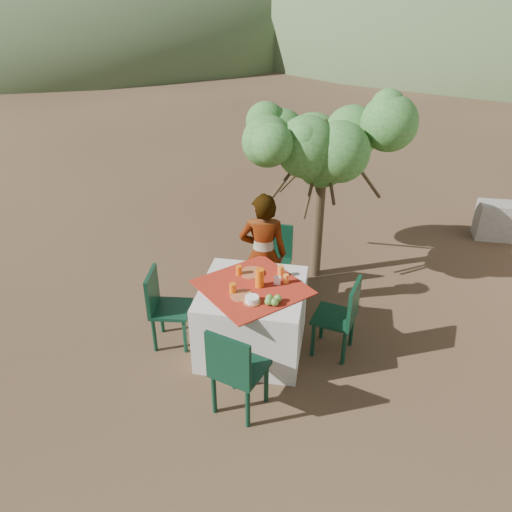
{
  "coord_description": "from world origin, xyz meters",
  "views": [
    {
      "loc": [
        0.24,
        -3.79,
        3.44
      ],
      "look_at": [
        -0.55,
        0.68,
        0.88
      ],
      "focal_mm": 35.0,
      "sensor_mm": 36.0,
      "label": 1
    }
  ],
  "objects_px": {
    "chair_left": "(164,305)",
    "person": "(263,255)",
    "table": "(252,318)",
    "shrub_tree": "(329,152)",
    "juice_pitcher": "(260,278)",
    "chair_right": "(342,315)",
    "chair_near": "(235,369)",
    "chair_far": "(274,258)"
  },
  "relations": [
    {
      "from": "chair_near",
      "to": "person",
      "type": "distance_m",
      "value": 1.63
    },
    {
      "from": "table",
      "to": "shrub_tree",
      "type": "distance_m",
      "value": 2.17
    },
    {
      "from": "chair_near",
      "to": "juice_pitcher",
      "type": "xyz_separation_m",
      "value": [
        0.05,
        0.93,
        0.35
      ]
    },
    {
      "from": "chair_right",
      "to": "person",
      "type": "xyz_separation_m",
      "value": [
        -0.9,
        0.63,
        0.25
      ]
    },
    {
      "from": "person",
      "to": "shrub_tree",
      "type": "xyz_separation_m",
      "value": [
        0.61,
        0.96,
        0.9
      ]
    },
    {
      "from": "chair_right",
      "to": "shrub_tree",
      "type": "distance_m",
      "value": 1.98
    },
    {
      "from": "juice_pitcher",
      "to": "table",
      "type": "bearing_deg",
      "value": -164.81
    },
    {
      "from": "chair_left",
      "to": "juice_pitcher",
      "type": "distance_m",
      "value": 1.06
    },
    {
      "from": "chair_right",
      "to": "shrub_tree",
      "type": "relative_size",
      "value": 0.42
    },
    {
      "from": "chair_far",
      "to": "shrub_tree",
      "type": "relative_size",
      "value": 0.43
    },
    {
      "from": "person",
      "to": "juice_pitcher",
      "type": "distance_m",
      "value": 0.7
    },
    {
      "from": "chair_right",
      "to": "chair_left",
      "type": "bearing_deg",
      "value": -72.35
    },
    {
      "from": "chair_near",
      "to": "juice_pitcher",
      "type": "relative_size",
      "value": 4.74
    },
    {
      "from": "table",
      "to": "shrub_tree",
      "type": "height_order",
      "value": "shrub_tree"
    },
    {
      "from": "chair_left",
      "to": "person",
      "type": "xyz_separation_m",
      "value": [
        0.91,
        0.77,
        0.26
      ]
    },
    {
      "from": "juice_pitcher",
      "to": "chair_left",
      "type": "bearing_deg",
      "value": -175.28
    },
    {
      "from": "person",
      "to": "shrub_tree",
      "type": "height_order",
      "value": "shrub_tree"
    },
    {
      "from": "table",
      "to": "shrub_tree",
      "type": "xyz_separation_m",
      "value": [
        0.61,
        1.67,
        1.25
      ]
    },
    {
      "from": "table",
      "to": "chair_right",
      "type": "xyz_separation_m",
      "value": [
        0.9,
        0.08,
        0.1
      ]
    },
    {
      "from": "shrub_tree",
      "to": "chair_near",
      "type": "bearing_deg",
      "value": -102.83
    },
    {
      "from": "person",
      "to": "juice_pitcher",
      "type": "relative_size",
      "value": 7.56
    },
    {
      "from": "table",
      "to": "chair_left",
      "type": "bearing_deg",
      "value": -176.11
    },
    {
      "from": "chair_far",
      "to": "shrub_tree",
      "type": "bearing_deg",
      "value": 50.42
    },
    {
      "from": "chair_far",
      "to": "chair_right",
      "type": "relative_size",
      "value": 1.03
    },
    {
      "from": "table",
      "to": "chair_right",
      "type": "bearing_deg",
      "value": 4.98
    },
    {
      "from": "chair_far",
      "to": "person",
      "type": "bearing_deg",
      "value": -97.01
    },
    {
      "from": "chair_left",
      "to": "person",
      "type": "bearing_deg",
      "value": -56.05
    },
    {
      "from": "chair_right",
      "to": "juice_pitcher",
      "type": "bearing_deg",
      "value": -72.7
    },
    {
      "from": "chair_left",
      "to": "chair_near",
      "type": "bearing_deg",
      "value": -138.24
    },
    {
      "from": "chair_far",
      "to": "juice_pitcher",
      "type": "relative_size",
      "value": 4.58
    },
    {
      "from": "chair_near",
      "to": "person",
      "type": "xyz_separation_m",
      "value": [
        -0.03,
        1.62,
        0.22
      ]
    },
    {
      "from": "chair_left",
      "to": "juice_pitcher",
      "type": "xyz_separation_m",
      "value": [
        0.99,
        0.08,
        0.38
      ]
    },
    {
      "from": "chair_left",
      "to": "juice_pitcher",
      "type": "relative_size",
      "value": 4.43
    },
    {
      "from": "chair_left",
      "to": "person",
      "type": "distance_m",
      "value": 1.22
    },
    {
      "from": "juice_pitcher",
      "to": "chair_right",
      "type": "bearing_deg",
      "value": 4.07
    },
    {
      "from": "juice_pitcher",
      "to": "chair_near",
      "type": "bearing_deg",
      "value": -93.15
    },
    {
      "from": "shrub_tree",
      "to": "juice_pitcher",
      "type": "height_order",
      "value": "shrub_tree"
    },
    {
      "from": "chair_left",
      "to": "shrub_tree",
      "type": "xyz_separation_m",
      "value": [
        1.53,
        1.73,
        1.16
      ]
    },
    {
      "from": "chair_left",
      "to": "shrub_tree",
      "type": "distance_m",
      "value": 2.58
    },
    {
      "from": "chair_right",
      "to": "shrub_tree",
      "type": "height_order",
      "value": "shrub_tree"
    },
    {
      "from": "chair_left",
      "to": "juice_pitcher",
      "type": "bearing_deg",
      "value": -91.44
    },
    {
      "from": "chair_near",
      "to": "shrub_tree",
      "type": "distance_m",
      "value": 2.87
    }
  ]
}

